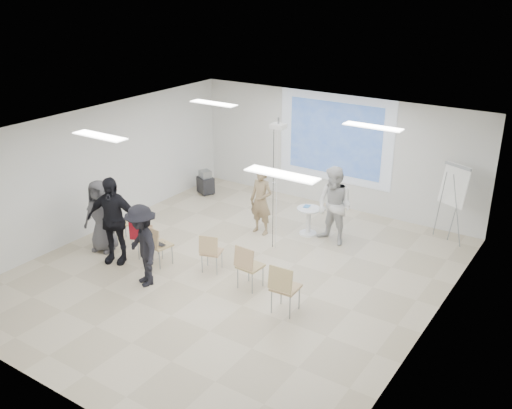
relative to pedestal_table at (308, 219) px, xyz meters
The scene contains 30 objects.
floor 2.55m from the pedestal_table, 98.71° to the right, with size 8.00×9.00×0.10m, color beige.
ceiling 3.66m from the pedestal_table, 98.71° to the right, with size 8.00×9.00×0.10m, color white.
wall_back 2.38m from the pedestal_table, 100.39° to the left, with size 8.00×0.10×3.00m, color silver.
wall_left 5.20m from the pedestal_table, 150.77° to the right, with size 0.10×9.00×3.00m, color silver.
wall_right 4.57m from the pedestal_table, 34.03° to the right, with size 0.10×9.00×3.00m, color silver.
projection_halo 2.51m from the pedestal_table, 100.72° to the left, with size 3.20×0.01×2.30m, color silver.
projection_image 2.50m from the pedestal_table, 100.79° to the left, with size 2.60×0.01×1.90m, color #2E549E.
pedestal_table is the anchor object (origin of this frame).
player_left 1.25m from the pedestal_table, 151.50° to the right, with size 0.68×0.46×1.86m, color #967E5C.
player_right 0.94m from the pedestal_table, ahead, with size 0.98×0.78×2.02m, color silver.
controller_left 1.20m from the pedestal_table, 160.43° to the right, with size 0.04×0.12×0.04m, color silver.
controller_right 1.12m from the pedestal_table, 18.25° to the left, with size 0.04×0.13×0.04m, color white.
chair_far_left 4.47m from the pedestal_table, 140.49° to the right, with size 0.58×0.60×0.94m.
chair_left_mid 3.84m from the pedestal_table, 127.35° to the right, with size 0.54×0.55×0.86m.
chair_left_inner 3.69m from the pedestal_table, 121.18° to the right, with size 0.49×0.51×0.90m.
chair_center 2.87m from the pedestal_table, 106.01° to the right, with size 0.51×0.53×0.86m.
chair_right_inner 2.92m from the pedestal_table, 85.15° to the right, with size 0.46×0.50×0.94m.
chair_right_far 3.52m from the pedestal_table, 68.67° to the right, with size 0.50×0.53×1.00m.
red_jacket 3.99m from the pedestal_table, 126.36° to the right, with size 0.43×0.10×0.41m, color maroon.
laptop 3.60m from the pedestal_table, 121.81° to the right, with size 0.33×0.24×0.03m, color black.
audience_left 4.55m from the pedestal_table, 128.78° to the right, with size 1.28×0.77×2.21m, color black.
audience_mid 4.23m from the pedestal_table, 112.46° to the right, with size 1.24×0.68×1.92m, color black.
audience_outer 4.78m from the pedestal_table, 136.41° to the right, with size 0.91×0.60×1.86m, color #555459.
flipchart_easel 3.39m from the pedestal_table, 27.14° to the left, with size 0.75×0.60×1.85m.
av_cart 3.84m from the pedestal_table, 167.80° to the left, with size 0.56×0.52×0.68m.
ceiling_projector 2.52m from the pedestal_table, 105.86° to the right, with size 0.30×0.25×3.00m.
fluor_panel_nw 3.54m from the pedestal_table, 168.62° to the right, with size 1.20×0.30×0.02m, color white.
fluor_panel_ne 3.09m from the pedestal_table, 16.47° to the right, with size 1.20×0.30×0.02m, color white.
fluor_panel_sw 5.31m from the pedestal_table, 120.88° to the right, with size 1.20×0.30×0.02m, color white.
fluor_panel_se 5.01m from the pedestal_table, 67.84° to the right, with size 1.20×0.30×0.02m, color white.
Camera 1 is at (6.21, -8.54, 5.79)m, focal length 40.00 mm.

